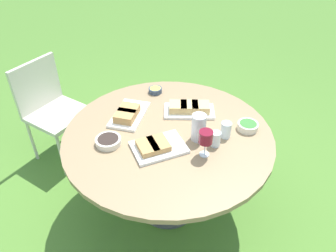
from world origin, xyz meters
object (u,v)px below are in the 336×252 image
(chair_near_left, at_px, (50,104))
(water_pitcher, at_px, (199,127))
(wine_glass, at_px, (206,138))
(dining_table, at_px, (168,143))

(chair_near_left, relative_size, water_pitcher, 4.88)
(chair_near_left, distance_m, wine_glass, 1.53)
(chair_near_left, relative_size, wine_glass, 5.07)
(dining_table, height_order, chair_near_left, chair_near_left)
(chair_near_left, xyz_separation_m, water_pitcher, (-0.55, -1.27, 0.29))
(water_pitcher, xyz_separation_m, wine_glass, (-0.15, -0.05, 0.04))
(dining_table, height_order, water_pitcher, water_pitcher)
(dining_table, xyz_separation_m, chair_near_left, (0.52, 1.08, -0.12))
(dining_table, height_order, wine_glass, wine_glass)
(water_pitcher, height_order, wine_glass, water_pitcher)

